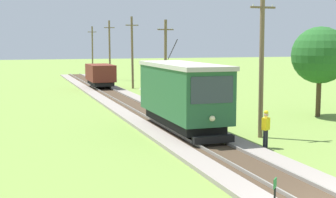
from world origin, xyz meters
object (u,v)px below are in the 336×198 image
object	(u,v)px
utility_pole_mid	(165,60)
utility_pole_far	(132,52)
utility_pole_distant	(110,50)
tree_right_near	(320,55)
utility_pole_near_tram	(262,63)
gravel_pile	(150,83)
track_worker	(266,127)
utility_pole_horizon	(92,49)
freight_car	(100,75)
red_tram	(182,93)
trackside_signal_marker	(275,196)

from	to	relation	value
utility_pole_mid	utility_pole_far	bearing A→B (deg)	90.00
utility_pole_distant	tree_right_near	distance (m)	35.76
utility_pole_near_tram	gravel_pile	xyz separation A→B (m)	(1.56, 26.03, -3.21)
track_worker	tree_right_near	world-z (taller)	tree_right_near
utility_pole_mid	utility_pole_near_tram	bearing A→B (deg)	-90.00
utility_pole_horizon	track_worker	world-z (taller)	utility_pole_horizon
utility_pole_near_tram	track_worker	size ratio (longest dim) A/B	4.26
freight_car	utility_pole_near_tram	world-z (taller)	utility_pole_near_tram
gravel_pile	tree_right_near	distance (m)	22.16
utility_pole_mid	red_tram	bearing A→B (deg)	-104.32
gravel_pile	freight_car	bearing A→B (deg)	165.15
freight_car	trackside_signal_marker	xyz separation A→B (m)	(-1.80, -37.61, -0.89)
tree_right_near	utility_pole_far	bearing A→B (deg)	107.43
utility_pole_near_tram	utility_pole_distant	size ratio (longest dim) A/B	0.97
utility_pole_far	trackside_signal_marker	distance (m)	38.24
utility_pole_distant	tree_right_near	size ratio (longest dim) A/B	1.31
red_tram	utility_pole_near_tram	bearing A→B (deg)	-32.72
red_tram	utility_pole_mid	world-z (taller)	utility_pole_mid
freight_car	utility_pole_horizon	size ratio (longest dim) A/B	0.69
utility_pole_near_tram	track_worker	bearing A→B (deg)	-113.55
freight_car	gravel_pile	xyz separation A→B (m)	(5.07, -1.34, -0.87)
utility_pole_mid	trackside_signal_marker	xyz separation A→B (m)	(-5.31, -26.20, -2.83)
freight_car	gravel_pile	world-z (taller)	freight_car
utility_pole_far	track_worker	xyz separation A→B (m)	(-1.00, -29.79, -2.95)
utility_pole_far	utility_pole_horizon	size ratio (longest dim) A/B	1.02
utility_pole_far	utility_pole_distant	size ratio (longest dim) A/B	0.98
utility_pole_horizon	trackside_signal_marker	size ratio (longest dim) A/B	6.36
utility_pole_horizon	tree_right_near	world-z (taller)	utility_pole_horizon
utility_pole_far	red_tram	bearing A→B (deg)	-97.90
gravel_pile	track_worker	world-z (taller)	track_worker
freight_car	utility_pole_distant	distance (m)	13.23
freight_car	track_worker	distance (m)	29.78
utility_pole_near_tram	track_worker	distance (m)	3.84
utility_pole_far	utility_pole_mid	bearing A→B (deg)	-90.00
trackside_signal_marker	track_worker	xyz separation A→B (m)	(4.31, 7.94, 0.32)
utility_pole_horizon	red_tram	bearing A→B (deg)	-93.86
trackside_signal_marker	freight_car	bearing A→B (deg)	87.25
freight_car	gravel_pile	bearing A→B (deg)	-14.85
red_tram	utility_pole_near_tram	xyz separation A→B (m)	(3.50, -2.25, 1.70)
utility_pole_distant	track_worker	world-z (taller)	utility_pole_distant
tree_right_near	utility_pole_distant	bearing A→B (deg)	101.47
utility_pole_mid	utility_pole_distant	size ratio (longest dim) A/B	0.87
utility_pole_mid	utility_pole_horizon	distance (m)	38.16
utility_pole_horizon	utility_pole_distant	bearing A→B (deg)	-90.00
utility_pole_mid	utility_pole_distant	distance (m)	23.94
red_tram	gravel_pile	size ratio (longest dim) A/B	3.62
red_tram	track_worker	distance (m)	5.32
red_tram	trackside_signal_marker	world-z (taller)	red_tram
red_tram	track_worker	bearing A→B (deg)	-61.12
red_tram	utility_pole_near_tram	size ratio (longest dim) A/B	1.12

